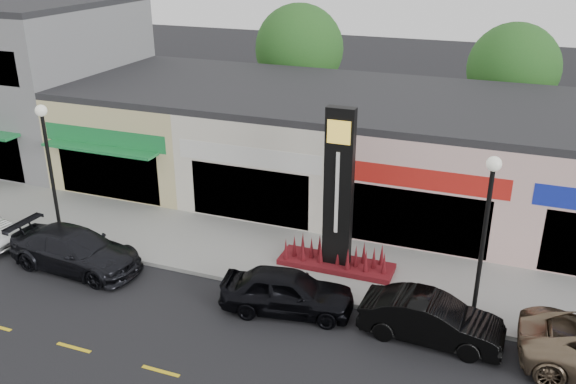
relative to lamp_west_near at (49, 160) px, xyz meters
name	(u,v)px	position (x,y,z in m)	size (l,w,h in m)	color
ground	(210,314)	(8.00, -2.50, -3.48)	(120.00, 120.00, 0.00)	black
sidewalk	(262,252)	(8.00, 1.85, -3.40)	(52.00, 4.30, 0.15)	gray
curb	(238,281)	(8.00, -0.40, -3.40)	(52.00, 0.20, 0.15)	gray
building_grey_2story	(14,76)	(-10.00, 8.98, 0.67)	(12.00, 10.95, 8.30)	slate
shop_beige	(164,123)	(-0.50, 8.96, -1.08)	(7.00, 10.85, 4.80)	#C5B97E
shop_cream	(291,138)	(6.50, 8.97, -1.08)	(7.00, 10.01, 4.80)	beige
shop_pink_w	(439,155)	(13.50, 8.97, -1.08)	(7.00, 10.01, 4.80)	#CDA89C
tree_rear_west	(299,49)	(4.00, 17.00, 1.74)	(5.20, 5.20, 7.83)	#382619
tree_rear_mid	(513,69)	(16.00, 17.00, 1.41)	(4.80, 4.80, 7.29)	#382619
lamp_west_near	(49,160)	(0.00, 0.00, 0.00)	(0.44, 0.44, 5.47)	black
lamp_east_near	(485,225)	(16.00, 0.00, 0.00)	(0.44, 0.44, 5.47)	black
pylon_sign	(338,214)	(11.00, 1.70, -1.20)	(4.20, 1.30, 6.00)	#520E1A
car_dark_sedan	(75,250)	(2.01, -1.54, -2.73)	(5.13, 2.09, 1.49)	black
car_black_sedan	(287,291)	(10.26, -1.39, -2.74)	(4.32, 1.74, 1.47)	black
car_black_conv	(431,319)	(14.86, -1.27, -2.77)	(4.28, 1.49, 1.41)	black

